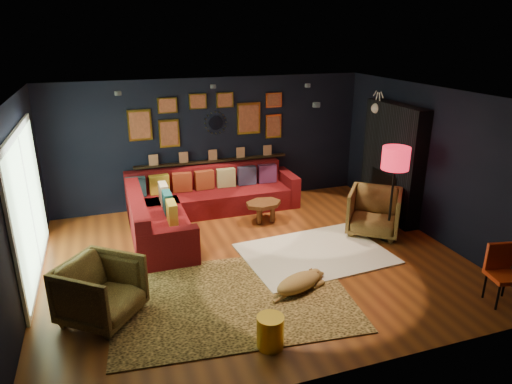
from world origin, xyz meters
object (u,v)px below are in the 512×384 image
object	(u,v)px
sectional	(193,206)
armchair_left	(100,288)
pouf	(180,245)
coffee_table	(263,206)
dog	(299,280)
gold_stool	(270,332)
armchair_right	(374,210)
orange_chair	(502,269)
floor_lamp	(395,162)

from	to	relation	value
sectional	armchair_left	bearing A→B (deg)	-122.24
sectional	pouf	distance (m)	1.39
coffee_table	dog	size ratio (longest dim) A/B	0.77
sectional	gold_stool	bearing A→B (deg)	-88.32
armchair_right	orange_chair	distance (m)	2.47
armchair_left	armchair_right	world-z (taller)	armchair_right
gold_stool	sectional	bearing A→B (deg)	91.68
armchair_left	dog	distance (m)	2.64
orange_chair	armchair_left	bearing A→B (deg)	177.20
coffee_table	armchair_right	bearing A→B (deg)	-34.07
armchair_right	orange_chair	xyz separation A→B (m)	(0.41, -2.43, 0.03)
pouf	dog	size ratio (longest dim) A/B	0.46
armchair_right	gold_stool	bearing A→B (deg)	-102.58
sectional	coffee_table	distance (m)	1.34
floor_lamp	dog	xyz separation A→B (m)	(-2.18, -1.07, -1.22)
coffee_table	floor_lamp	xyz separation A→B (m)	(1.81, -1.44, 1.08)
pouf	armchair_right	xyz separation A→B (m)	(3.45, -0.27, 0.26)
armchair_right	gold_stool	xyz separation A→B (m)	(-2.86, -2.35, -0.25)
gold_stool	armchair_left	bearing A→B (deg)	146.64
gold_stool	floor_lamp	bearing A→B (deg)	34.59
gold_stool	orange_chair	distance (m)	3.28
armchair_right	dog	distance (m)	2.49
gold_stool	dog	xyz separation A→B (m)	(0.79, 0.98, -0.02)
sectional	armchair_left	xyz separation A→B (m)	(-1.71, -2.71, 0.12)
sectional	orange_chair	bearing A→B (deg)	-49.77
sectional	coffee_table	xyz separation A→B (m)	(1.28, -0.41, -0.00)
gold_stool	orange_chair	bearing A→B (deg)	-1.48
armchair_right	orange_chair	bearing A→B (deg)	-42.49
coffee_table	orange_chair	distance (m)	4.15
coffee_table	pouf	world-z (taller)	coffee_table
floor_lamp	dog	size ratio (longest dim) A/B	1.59
armchair_left	dog	size ratio (longest dim) A/B	0.84
armchair_left	dog	bearing A→B (deg)	-56.37
orange_chair	dog	xyz separation A→B (m)	(-2.47, 1.07, -0.30)
coffee_table	floor_lamp	distance (m)	2.56
sectional	dog	xyz separation A→B (m)	(0.91, -2.93, -0.14)
armchair_left	orange_chair	bearing A→B (deg)	-65.79
coffee_table	orange_chair	xyz separation A→B (m)	(2.10, -3.58, 0.16)
armchair_right	dog	bearing A→B (deg)	-108.52
coffee_table	dog	xyz separation A→B (m)	(-0.37, -2.51, -0.14)
pouf	orange_chair	xyz separation A→B (m)	(3.86, -2.70, 0.29)
armchair_left	orange_chair	xyz separation A→B (m)	(5.09, -1.28, 0.04)
pouf	floor_lamp	size ratio (longest dim) A/B	0.29
gold_stool	floor_lamp	world-z (taller)	floor_lamp
dog	armchair_right	bearing A→B (deg)	12.77
armchair_right	floor_lamp	xyz separation A→B (m)	(0.12, -0.30, 0.95)
floor_lamp	dog	bearing A→B (deg)	-153.92
dog	gold_stool	bearing A→B (deg)	-149.56
coffee_table	gold_stool	bearing A→B (deg)	-108.39
dog	orange_chair	bearing A→B (deg)	-44.04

